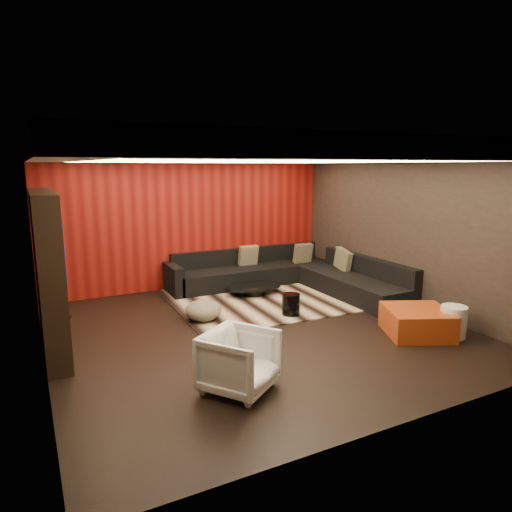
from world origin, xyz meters
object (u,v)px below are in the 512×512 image
coffee_table (254,290)px  orange_ottoman (417,322)px  armchair (239,361)px  white_side_table (453,322)px  sectional_sofa (290,276)px  drum_stool (291,304)px

coffee_table → orange_ottoman: 3.27m
armchair → orange_ottoman: bearing=-28.7°
white_side_table → orange_ottoman: (-0.41, 0.32, -0.04)m
orange_ottoman → coffee_table: bearing=112.5°
orange_ottoman → sectional_sofa: 3.15m
coffee_table → orange_ottoman: size_ratio=1.26×
coffee_table → drum_stool: bearing=-89.6°
drum_stool → sectional_sofa: bearing=59.5°
coffee_table → armchair: size_ratio=1.49×
coffee_table → white_side_table: white_side_table is taller
coffee_table → drum_stool: 1.39m
armchair → drum_stool: bearing=11.1°
orange_ottoman → sectional_sofa: sectional_sofa is taller
sectional_sofa → armchair: bearing=-128.6°
sectional_sofa → coffee_table: bearing=-173.0°
orange_ottoman → sectional_sofa: (-0.36, 3.13, 0.06)m
drum_stool → sectional_sofa: size_ratio=0.10×
armchair → white_side_table: bearing=-34.5°
coffee_table → sectional_sofa: bearing=7.0°
drum_stool → white_side_table: bearing=-49.8°
white_side_table → armchair: (-3.55, -0.04, 0.11)m
coffee_table → armchair: armchair is taller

